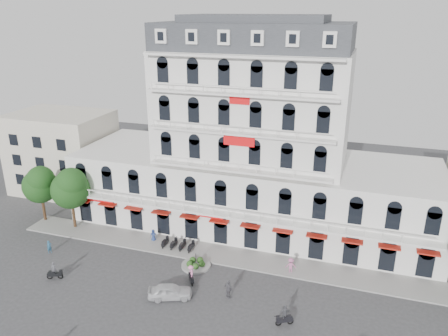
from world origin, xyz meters
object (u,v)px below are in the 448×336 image
rider_west (54,272)px  rider_center (191,274)px  parked_car (170,291)px  rider_northeast (285,315)px

rider_west → rider_center: bearing=-6.2°
rider_west → rider_center: size_ratio=0.97×
rider_west → parked_car: bearing=-17.6°
parked_car → rider_west: bearing=72.0°
rider_northeast → rider_west: bearing=-27.7°
parked_car → rider_northeast: bearing=-113.8°
rider_west → rider_northeast: rider_northeast is taller
rider_west → rider_center: 14.21m
parked_car → rider_center: rider_center is taller
rider_northeast → rider_center: size_ratio=1.01×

